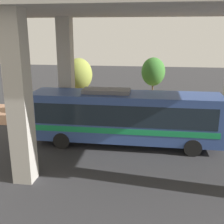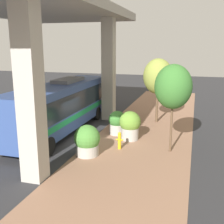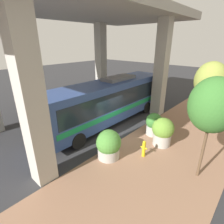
{
  "view_description": "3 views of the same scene",
  "coord_description": "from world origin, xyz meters",
  "px_view_note": "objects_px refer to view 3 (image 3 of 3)",
  "views": [
    {
      "loc": [
        18.79,
        0.34,
        6.75
      ],
      "look_at": [
        1.42,
        -2.15,
        1.78
      ],
      "focal_mm": 45.0,
      "sensor_mm": 36.0,
      "label": 1
    },
    {
      "loc": [
        -5.95,
        15.3,
        5.72
      ],
      "look_at": [
        -1.46,
        0.25,
        1.98
      ],
      "focal_mm": 45.0,
      "sensor_mm": 36.0,
      "label": 2
    },
    {
      "loc": [
        -6.24,
        8.15,
        6.02
      ],
      "look_at": [
        0.63,
        0.48,
        1.85
      ],
      "focal_mm": 28.0,
      "sensor_mm": 36.0,
      "label": 3
    }
  ],
  "objects_px": {
    "planter_front": "(163,131)",
    "street_tree_far": "(213,106)",
    "bus": "(109,99)",
    "street_tree_near": "(211,81)",
    "planter_middle": "(154,124)",
    "fire_hydrant": "(144,149)",
    "planter_back": "(109,145)"
  },
  "relations": [
    {
      "from": "planter_front",
      "to": "planter_back",
      "type": "relative_size",
      "value": 1.08
    },
    {
      "from": "bus",
      "to": "planter_front",
      "type": "xyz_separation_m",
      "value": [
        -4.73,
        0.3,
        -0.96
      ]
    },
    {
      "from": "bus",
      "to": "planter_back",
      "type": "height_order",
      "value": "bus"
    },
    {
      "from": "planter_middle",
      "to": "planter_front",
      "type": "bearing_deg",
      "value": 141.49
    },
    {
      "from": "bus",
      "to": "planter_front",
      "type": "relative_size",
      "value": 6.28
    },
    {
      "from": "bus",
      "to": "planter_middle",
      "type": "height_order",
      "value": "bus"
    },
    {
      "from": "fire_hydrant",
      "to": "street_tree_far",
      "type": "bearing_deg",
      "value": -171.2
    },
    {
      "from": "bus",
      "to": "fire_hydrant",
      "type": "height_order",
      "value": "bus"
    },
    {
      "from": "planter_front",
      "to": "planter_middle",
      "type": "distance_m",
      "value": 1.35
    },
    {
      "from": "planter_front",
      "to": "bus",
      "type": "bearing_deg",
      "value": -3.58
    },
    {
      "from": "street_tree_near",
      "to": "fire_hydrant",
      "type": "bearing_deg",
      "value": 79.39
    },
    {
      "from": "fire_hydrant",
      "to": "street_tree_near",
      "type": "relative_size",
      "value": 0.21
    },
    {
      "from": "planter_middle",
      "to": "bus",
      "type": "bearing_deg",
      "value": 8.35
    },
    {
      "from": "bus",
      "to": "street_tree_far",
      "type": "bearing_deg",
      "value": 167.4
    },
    {
      "from": "planter_middle",
      "to": "street_tree_near",
      "type": "height_order",
      "value": "street_tree_near"
    },
    {
      "from": "planter_front",
      "to": "street_tree_far",
      "type": "xyz_separation_m",
      "value": [
        -2.59,
        1.34,
        2.67
      ]
    },
    {
      "from": "planter_back",
      "to": "street_tree_near",
      "type": "xyz_separation_m",
      "value": [
        -2.6,
        -7.76,
        2.66
      ]
    },
    {
      "from": "bus",
      "to": "planter_back",
      "type": "xyz_separation_m",
      "value": [
        -3.15,
        3.43,
        -1.09
      ]
    },
    {
      "from": "planter_middle",
      "to": "street_tree_near",
      "type": "bearing_deg",
      "value": -118.59
    },
    {
      "from": "bus",
      "to": "planter_middle",
      "type": "bearing_deg",
      "value": -171.65
    },
    {
      "from": "fire_hydrant",
      "to": "bus",
      "type": "bearing_deg",
      "value": -24.43
    },
    {
      "from": "planter_front",
      "to": "planter_back",
      "type": "xyz_separation_m",
      "value": [
        1.59,
        3.14,
        -0.13
      ]
    },
    {
      "from": "bus",
      "to": "street_tree_near",
      "type": "distance_m",
      "value": 7.37
    },
    {
      "from": "street_tree_far",
      "to": "planter_middle",
      "type": "bearing_deg",
      "value": -30.86
    },
    {
      "from": "fire_hydrant",
      "to": "planter_back",
      "type": "height_order",
      "value": "planter_back"
    },
    {
      "from": "street_tree_near",
      "to": "planter_middle",
      "type": "bearing_deg",
      "value": 61.41
    },
    {
      "from": "street_tree_near",
      "to": "planter_front",
      "type": "bearing_deg",
      "value": 77.63
    },
    {
      "from": "bus",
      "to": "planter_middle",
      "type": "xyz_separation_m",
      "value": [
        -3.68,
        -0.54,
        -1.11
      ]
    },
    {
      "from": "bus",
      "to": "planter_front",
      "type": "bearing_deg",
      "value": 176.42
    },
    {
      "from": "planter_middle",
      "to": "planter_back",
      "type": "bearing_deg",
      "value": 82.29
    },
    {
      "from": "planter_front",
      "to": "street_tree_far",
      "type": "relative_size",
      "value": 0.38
    },
    {
      "from": "planter_front",
      "to": "street_tree_near",
      "type": "distance_m",
      "value": 5.37
    }
  ]
}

